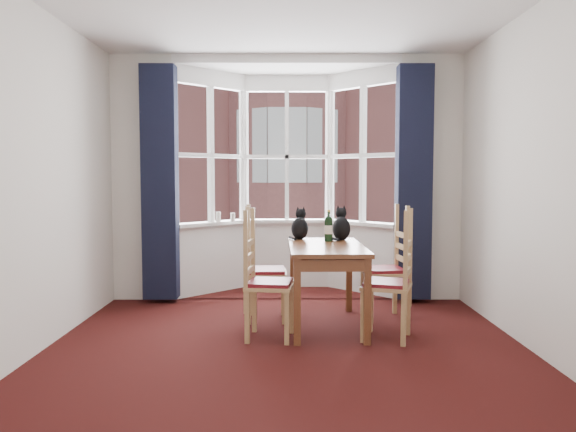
{
  "coord_description": "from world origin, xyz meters",
  "views": [
    {
      "loc": [
        0.01,
        -4.21,
        1.42
      ],
      "look_at": [
        0.01,
        1.05,
        1.05
      ],
      "focal_mm": 35.0,
      "sensor_mm": 36.0,
      "label": 1
    }
  ],
  "objects_px": {
    "cat_right": "(341,227)",
    "candle_short": "(233,217)",
    "chair_right_near": "(397,286)",
    "dining_table": "(326,256)",
    "wine_bottle": "(329,228)",
    "chair_left_far": "(257,273)",
    "chair_right_far": "(393,272)",
    "candle_tall": "(218,217)",
    "cat_left": "(300,227)",
    "chair_left_near": "(260,285)"
  },
  "relations": [
    {
      "from": "chair_right_far",
      "to": "candle_tall",
      "type": "distance_m",
      "value": 2.32
    },
    {
      "from": "cat_right",
      "to": "candle_tall",
      "type": "bearing_deg",
      "value": 141.36
    },
    {
      "from": "chair_left_far",
      "to": "chair_right_far",
      "type": "distance_m",
      "value": 1.36
    },
    {
      "from": "candle_short",
      "to": "chair_left_far",
      "type": "bearing_deg",
      "value": -74.68
    },
    {
      "from": "chair_right_near",
      "to": "wine_bottle",
      "type": "height_order",
      "value": "wine_bottle"
    },
    {
      "from": "chair_left_near",
      "to": "chair_right_near",
      "type": "bearing_deg",
      "value": -2.68
    },
    {
      "from": "chair_left_far",
      "to": "cat_left",
      "type": "xyz_separation_m",
      "value": [
        0.43,
        0.27,
        0.43
      ]
    },
    {
      "from": "cat_right",
      "to": "chair_left_near",
      "type": "bearing_deg",
      "value": -133.63
    },
    {
      "from": "candle_tall",
      "to": "candle_short",
      "type": "height_order",
      "value": "candle_tall"
    },
    {
      "from": "chair_left_far",
      "to": "chair_right_near",
      "type": "relative_size",
      "value": 1.0
    },
    {
      "from": "cat_left",
      "to": "wine_bottle",
      "type": "bearing_deg",
      "value": -36.64
    },
    {
      "from": "chair_left_far",
      "to": "chair_right_near",
      "type": "distance_m",
      "value": 1.43
    },
    {
      "from": "chair_right_far",
      "to": "candle_short",
      "type": "distance_m",
      "value": 2.2
    },
    {
      "from": "candle_short",
      "to": "dining_table",
      "type": "bearing_deg",
      "value": -57.02
    },
    {
      "from": "dining_table",
      "to": "chair_right_near",
      "type": "xyz_separation_m",
      "value": [
        0.59,
        -0.44,
        -0.2
      ]
    },
    {
      "from": "chair_left_far",
      "to": "wine_bottle",
      "type": "bearing_deg",
      "value": 4.73
    },
    {
      "from": "chair_left_near",
      "to": "chair_right_near",
      "type": "height_order",
      "value": "same"
    },
    {
      "from": "dining_table",
      "to": "wine_bottle",
      "type": "relative_size",
      "value": 4.15
    },
    {
      "from": "chair_left_far",
      "to": "cat_left",
      "type": "relative_size",
      "value": 2.7
    },
    {
      "from": "chair_right_far",
      "to": "wine_bottle",
      "type": "xyz_separation_m",
      "value": [
        -0.64,
        -0.0,
        0.44
      ]
    },
    {
      "from": "chair_right_near",
      "to": "cat_right",
      "type": "height_order",
      "value": "cat_right"
    },
    {
      "from": "chair_left_far",
      "to": "chair_right_far",
      "type": "xyz_separation_m",
      "value": [
        1.35,
        0.06,
        0.0
      ]
    },
    {
      "from": "chair_left_far",
      "to": "chair_right_near",
      "type": "height_order",
      "value": "same"
    },
    {
      "from": "chair_left_near",
      "to": "chair_left_far",
      "type": "relative_size",
      "value": 1.0
    },
    {
      "from": "chair_left_near",
      "to": "candle_tall",
      "type": "distance_m",
      "value": 2.09
    },
    {
      "from": "dining_table",
      "to": "candle_short",
      "type": "bearing_deg",
      "value": 122.98
    },
    {
      "from": "chair_right_far",
      "to": "cat_left",
      "type": "relative_size",
      "value": 2.7
    },
    {
      "from": "wine_bottle",
      "to": "candle_short",
      "type": "relative_size",
      "value": 2.93
    },
    {
      "from": "cat_right",
      "to": "wine_bottle",
      "type": "height_order",
      "value": "cat_right"
    },
    {
      "from": "chair_left_far",
      "to": "cat_right",
      "type": "height_order",
      "value": "cat_right"
    },
    {
      "from": "chair_left_near",
      "to": "chair_left_far",
      "type": "height_order",
      "value": "same"
    },
    {
      "from": "chair_left_far",
      "to": "candle_short",
      "type": "bearing_deg",
      "value": 105.32
    },
    {
      "from": "chair_left_near",
      "to": "chair_left_far",
      "type": "bearing_deg",
      "value": 95.05
    },
    {
      "from": "chair_right_far",
      "to": "chair_right_near",
      "type": "bearing_deg",
      "value": -97.67
    },
    {
      "from": "chair_left_near",
      "to": "candle_short",
      "type": "distance_m",
      "value": 2.08
    },
    {
      "from": "chair_left_near",
      "to": "candle_tall",
      "type": "relative_size",
      "value": 7.57
    },
    {
      "from": "chair_right_far",
      "to": "candle_tall",
      "type": "xyz_separation_m",
      "value": [
        -1.9,
        1.26,
        0.46
      ]
    },
    {
      "from": "candle_short",
      "to": "cat_left",
      "type": "bearing_deg",
      "value": -53.56
    },
    {
      "from": "cat_right",
      "to": "candle_short",
      "type": "height_order",
      "value": "cat_right"
    },
    {
      "from": "chair_left_near",
      "to": "cat_left",
      "type": "xyz_separation_m",
      "value": [
        0.37,
        0.9,
        0.43
      ]
    },
    {
      "from": "dining_table",
      "to": "cat_left",
      "type": "distance_m",
      "value": 0.61
    },
    {
      "from": "dining_table",
      "to": "candle_tall",
      "type": "xyz_separation_m",
      "value": [
        -1.21,
        1.57,
        0.26
      ]
    },
    {
      "from": "chair_right_far",
      "to": "candle_tall",
      "type": "bearing_deg",
      "value": 146.47
    },
    {
      "from": "cat_left",
      "to": "chair_right_far",
      "type": "bearing_deg",
      "value": -12.53
    },
    {
      "from": "dining_table",
      "to": "wine_bottle",
      "type": "height_order",
      "value": "wine_bottle"
    },
    {
      "from": "chair_right_near",
      "to": "candle_short",
      "type": "height_order",
      "value": "candle_short"
    },
    {
      "from": "wine_bottle",
      "to": "chair_left_near",
      "type": "bearing_deg",
      "value": -133.5
    },
    {
      "from": "dining_table",
      "to": "wine_bottle",
      "type": "xyz_separation_m",
      "value": [
        0.04,
        0.31,
        0.25
      ]
    },
    {
      "from": "wine_bottle",
      "to": "candle_tall",
      "type": "height_order",
      "value": "wine_bottle"
    },
    {
      "from": "chair_left_far",
      "to": "cat_right",
      "type": "bearing_deg",
      "value": 13.47
    }
  ]
}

